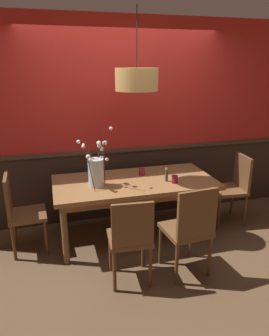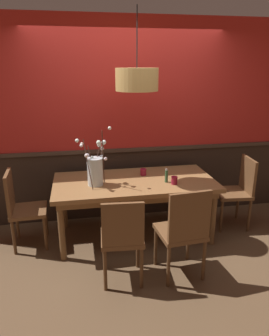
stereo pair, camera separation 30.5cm
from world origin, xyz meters
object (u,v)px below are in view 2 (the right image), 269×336
at_px(chair_head_east_end, 238,188).
at_px(vase_with_blossoms, 95,171).
at_px(chair_head_west_end, 21,206).
at_px(pendant_lamp, 137,80).
at_px(chair_near_side_right, 184,229).
at_px(chair_near_side_left, 122,236).
at_px(chair_far_side_left, 107,175).
at_px(chair_far_side_right, 144,173).
at_px(candle_holder_nearer_edge, 143,172).
at_px(dining_table, 134,187).
at_px(condiment_bottle, 166,176).
at_px(candle_holder_nearer_center, 174,180).

distance_m(chair_head_east_end, vase_with_blossoms, 1.89).
relative_size(chair_head_west_end, chair_head_east_end, 0.99).
relative_size(chair_head_west_end, pendant_lamp, 1.08).
bearing_deg(chair_head_west_end, chair_near_side_right, -28.85).
distance_m(chair_near_side_left, vase_with_blossoms, 0.94).
relative_size(chair_head_west_end, chair_far_side_left, 1.02).
relative_size(chair_far_side_right, chair_head_east_end, 0.95).
bearing_deg(chair_head_east_end, chair_near_side_left, -151.43).
height_order(chair_near_side_left, candle_holder_nearer_edge, chair_near_side_left).
xyz_separation_m(candle_holder_nearer_edge, pendant_lamp, (-0.11, -0.15, 1.13)).
bearing_deg(chair_near_side_left, chair_head_west_end, 139.60).
relative_size(chair_near_side_left, chair_head_east_end, 0.97).
relative_size(chair_near_side_right, pendant_lamp, 1.13).
relative_size(dining_table, chair_near_side_left, 2.12).
height_order(chair_head_west_end, pendant_lamp, pendant_lamp).
bearing_deg(chair_far_side_left, condiment_bottle, -59.18).
xyz_separation_m(chair_far_side_right, chair_near_side_left, (-0.59, -1.78, 0.01)).
relative_size(chair_far_side_left, pendant_lamp, 1.06).
bearing_deg(dining_table, chair_near_side_left, -107.62).
bearing_deg(vase_with_blossoms, chair_near_side_left, -77.14).
height_order(candle_holder_nearer_center, pendant_lamp, pendant_lamp).
distance_m(chair_near_side_right, vase_with_blossoms, 1.21).
relative_size(chair_far_side_right, chair_near_side_left, 0.98).
height_order(chair_far_side_left, candle_holder_nearer_center, chair_far_side_left).
height_order(chair_far_side_left, chair_head_east_end, chair_head_east_end).
distance_m(dining_table, chair_head_east_end, 1.39).
bearing_deg(chair_near_side_right, candle_holder_nearer_center, 80.77).
height_order(chair_head_east_end, condiment_bottle, chair_head_east_end).
bearing_deg(chair_far_side_left, candle_holder_nearer_edge, -61.61).
distance_m(vase_with_blossoms, candle_holder_nearer_center, 0.92).
bearing_deg(chair_head_east_end, chair_far_side_left, 151.86).
xyz_separation_m(chair_far_side_left, candle_holder_nearer_edge, (0.39, -0.72, 0.26)).
relative_size(chair_head_east_end, condiment_bottle, 5.65).
relative_size(chair_head_east_end, candle_holder_nearer_center, 10.22).
bearing_deg(chair_head_west_end, chair_far_side_left, 38.89).
bearing_deg(condiment_bottle, chair_near_side_right, -92.95).
distance_m(chair_head_west_end, vase_with_blossoms, 0.95).
bearing_deg(candle_holder_nearer_center, condiment_bottle, 131.90).
bearing_deg(chair_near_side_right, chair_head_west_end, 151.15).
bearing_deg(candle_holder_nearer_center, chair_near_side_left, -136.59).
xyz_separation_m(candle_holder_nearer_center, condiment_bottle, (-0.07, 0.08, 0.03)).
height_order(chair_near_side_left, condiment_bottle, chair_near_side_left).
bearing_deg(dining_table, candle_holder_nearer_edge, 49.48).
bearing_deg(chair_head_west_end, vase_with_blossoms, -4.66).
distance_m(chair_far_side_right, chair_far_side_left, 0.55).
height_order(chair_far_side_left, vase_with_blossoms, vase_with_blossoms).
height_order(dining_table, chair_far_side_left, chair_far_side_left).
bearing_deg(dining_table, candle_holder_nearer_center, -25.96).
bearing_deg(chair_head_east_end, vase_with_blossoms, -177.56).
distance_m(chair_far_side_left, chair_near_side_right, 1.88).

